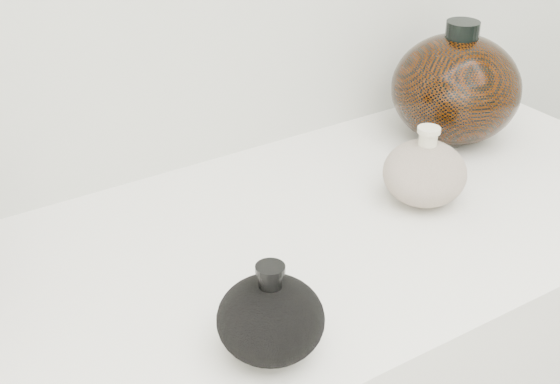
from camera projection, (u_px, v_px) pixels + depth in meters
black_gourd_vase at (271, 319)px, 0.78m from camera, size 0.11×0.11×0.11m
cream_gourd_vase at (425, 172)px, 1.04m from camera, size 0.12×0.12×0.11m
right_round_pot at (456, 88)px, 1.20m from camera, size 0.26×0.26×0.19m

